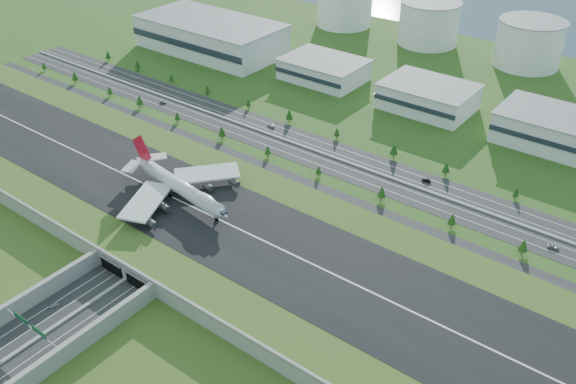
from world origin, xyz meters
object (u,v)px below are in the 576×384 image
Objects in this scene: fuel_tank_a at (344,6)px; car_0 at (54,305)px; car_5 at (426,180)px; boeing_747 at (179,186)px; car_4 at (163,102)px; car_2 at (87,331)px; car_7 at (271,125)px; car_6 at (553,247)px.

car_0 is at bearing -74.26° from fuel_tank_a.
car_0 is 0.83× the size of car_5.
boeing_747 is 134.65m from car_4.
car_2 is 192.25m from car_7.
car_7 reaches higher than car_0.
car_2 is at bearing -155.51° from car_4.
boeing_747 is 15.47× the size of car_5.
fuel_tank_a reaches higher than car_6.
car_4 is at bearing -68.04° from car_7.
car_6 is (160.81, 83.30, -13.87)m from boeing_747.
car_4 is (-3.46, -223.50, -16.58)m from fuel_tank_a.
boeing_747 is 18.64× the size of car_0.
car_7 reaches higher than car_5.
boeing_747 is at bearing 22.30° from car_7.
car_6 is (74.05, -17.80, -0.08)m from car_5.
boeing_747 reaches higher than car_2.
car_7 is at bearing -69.21° from fuel_tank_a.
car_5 is (187.73, -206.27, -16.56)m from fuel_tank_a.
car_4 reaches higher than car_0.
car_6 is (265.24, -0.57, -0.06)m from car_4.
car_0 is at bearing 126.46° from car_6.
fuel_tank_a is 10.05× the size of car_5.
car_7 is at bearing -92.47° from car_4.
car_0 is 0.77× the size of car_6.
boeing_747 reaches higher than car_6.
fuel_tank_a is 412.31m from car_2.
car_5 reaches higher than car_6.
boeing_747 is 14.39× the size of car_6.
fuel_tank_a is at bearing 116.26° from boeing_747.
car_7 is (-22.86, 101.70, -13.77)m from boeing_747.
fuel_tank_a reaches higher than car_0.
car_6 is at bearing -141.59° from car_2.
car_5 is 0.86× the size of car_7.
car_4 is 0.88× the size of car_6.
car_2 is (23.12, -0.85, 0.02)m from car_0.
boeing_747 is at bearing -82.67° from car_2.
boeing_747 is 14.88× the size of car_2.
car_7 is (78.10, -205.68, -16.54)m from fuel_tank_a.
car_2 is 1.10× the size of car_4.
car_6 is at bearing -40.56° from fuel_tank_a.
fuel_tank_a is 9.67× the size of car_2.
fuel_tank_a is 10.67× the size of car_4.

